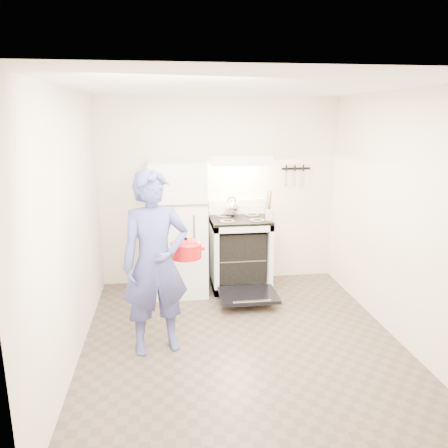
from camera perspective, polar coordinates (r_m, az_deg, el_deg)
The scene contains 15 objects.
floor at distance 4.64m, azimuth 2.36°, elevation -15.11°, with size 3.60×3.60×0.00m, color brown.
back_wall at distance 5.92m, azimuth -0.57°, elevation 4.22°, with size 3.20×0.02×2.50m, color #F3E8CD.
refrigerator at distance 5.62m, azimuth -5.99°, elevation -0.56°, with size 0.70×0.70×1.70m, color white.
stove_body at distance 5.83m, azimuth 2.10°, elevation -3.95°, with size 0.76×0.65×0.92m, color white.
cooktop at distance 5.70m, azimuth 2.15°, elevation 0.60°, with size 0.76×0.65×0.03m, color black.
backsplash at distance 5.95m, azimuth 1.69°, elevation 2.31°, with size 0.76×0.07×0.20m, color white.
oven_door at distance 5.40m, azimuth 3.16°, elevation -9.26°, with size 0.70×0.54×0.04m, color black.
oven_rack at distance 5.83m, azimuth 2.10°, elevation -4.13°, with size 0.60×0.52×0.01m, color gray.
range_hood at distance 5.64m, azimuth 2.09°, elevation 8.45°, with size 0.76×0.50×0.12m, color white.
knife_strip at distance 6.08m, azimuth 9.39°, elevation 7.16°, with size 0.40×0.02×0.03m, color black.
pizza_stone at distance 5.84m, azimuth 1.98°, elevation -3.98°, with size 0.37×0.37×0.02m, color #8D7353.
tea_kettle at distance 5.81m, azimuth 1.01°, elevation 2.34°, with size 0.21×0.18×0.26m, color #BBBBC0, non-canonical shape.
utensil_jar at distance 5.49m, azimuth 5.91°, elevation 1.20°, with size 0.09×0.09×0.13m, color silver.
person at distance 4.20m, azimuth -8.95°, elevation -5.10°, with size 0.65×0.43×1.78m, color navy.
dutch_oven at distance 4.42m, azimuth -4.98°, elevation -3.51°, with size 0.38×0.31×0.25m, color red, non-canonical shape.
Camera 1 is at (-0.73, -3.99, 2.25)m, focal length 35.00 mm.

